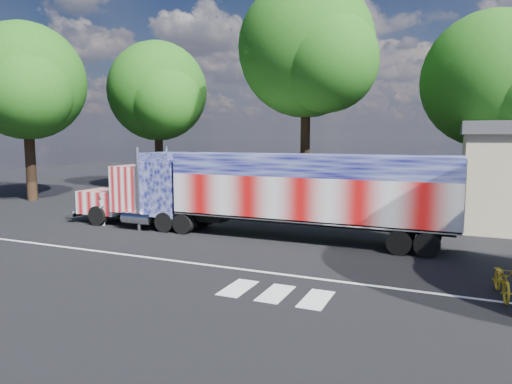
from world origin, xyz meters
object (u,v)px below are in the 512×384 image
at_px(bicycle, 503,280).
at_px(tree_n_mid, 308,49).
at_px(coach_bus, 237,179).
at_px(tree_nw_a, 159,92).
at_px(woman, 102,210).
at_px(tree_w_a, 27,82).
at_px(tree_ne_a, 493,80).
at_px(semi_truck, 259,191).

xyz_separation_m(bicycle, tree_n_mid, (-11.35, 18.27, 10.27)).
distance_m(coach_bus, tree_nw_a, 13.00).
height_order(woman, tree_nw_a, tree_nw_a).
bearing_deg(tree_n_mid, woman, -113.83).
relative_size(woman, tree_n_mid, 0.10).
bearing_deg(tree_w_a, bicycle, -17.69).
distance_m(woman, tree_n_mid, 18.67).
bearing_deg(tree_ne_a, semi_truck, -124.72).
relative_size(coach_bus, tree_ne_a, 0.89).
bearing_deg(tree_nw_a, coach_bus, -27.69).
bearing_deg(bicycle, semi_truck, 147.27).
xyz_separation_m(coach_bus, tree_w_a, (-13.95, -4.54, 6.62)).
bearing_deg(tree_nw_a, woman, -64.97).
distance_m(tree_n_mid, tree_nw_a, 13.68).
bearing_deg(semi_truck, bicycle, -26.82).
bearing_deg(tree_n_mid, coach_bus, -128.29).
bearing_deg(coach_bus, semi_truck, -58.59).
bearing_deg(tree_w_a, tree_nw_a, 67.30).
relative_size(tree_ne_a, tree_nw_a, 0.99).
distance_m(tree_ne_a, tree_n_mid, 12.36).
bearing_deg(bicycle, tree_n_mid, 115.95).
bearing_deg(semi_truck, tree_ne_a, 55.28).
bearing_deg(semi_truck, tree_n_mid, 98.11).
bearing_deg(semi_truck, coach_bus, 121.41).
bearing_deg(tree_w_a, coach_bus, 18.02).
relative_size(bicycle, tree_ne_a, 0.15).
distance_m(coach_bus, tree_ne_a, 17.77).
height_order(tree_w_a, tree_ne_a, tree_ne_a).
xyz_separation_m(coach_bus, bicycle, (14.92, -13.75, -1.20)).
relative_size(coach_bus, tree_n_mid, 0.71).
height_order(tree_n_mid, tree_nw_a, tree_n_mid).
bearing_deg(tree_n_mid, bicycle, -58.14).
relative_size(bicycle, tree_n_mid, 0.12).
height_order(coach_bus, bicycle, coach_bus).
bearing_deg(bicycle, coach_bus, 131.41).
bearing_deg(woman, semi_truck, 10.96).
distance_m(bicycle, tree_w_a, 31.30).
distance_m(woman, bicycle, 18.14).
bearing_deg(tree_n_mid, tree_nw_a, 177.14).
relative_size(tree_w_a, tree_ne_a, 0.99).
distance_m(semi_truck, coach_bus, 10.53).
xyz_separation_m(bicycle, tree_nw_a, (-24.80, 18.94, 7.87)).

